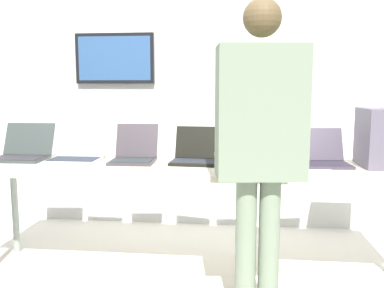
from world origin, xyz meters
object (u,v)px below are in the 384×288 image
Objects in this scene: laptop_station_0 at (23,151)px; laptop_station_3 at (196,154)px; laptop_station_1 at (77,152)px; laptop_station_2 at (134,153)px; workbench at (193,172)px; laptop_station_4 at (255,155)px; laptop_station_5 at (320,157)px; person at (259,136)px.

laptop_station_0 is 1.28m from laptop_station_3.
laptop_station_1 is 0.42m from laptop_station_2.
workbench is 8.02× the size of laptop_station_0.
laptop_station_5 is (0.43, -0.01, -0.00)m from laptop_station_4.
laptop_station_0 is 1.10× the size of laptop_station_2.
laptop_station_3 is (0.44, 0.01, -0.00)m from laptop_station_2.
workbench is 1.77× the size of person.
laptop_station_2 is at bearing -179.62° from laptop_station_5.
laptop_station_0 is at bearing 177.13° from laptop_station_1.
person is at bearing -56.88° from workbench.
laptop_station_0 is at bearing 179.70° from laptop_station_5.
laptop_station_2 is at bearing 0.24° from laptop_station_1.
laptop_station_1 is 1.46m from person.
workbench is 8.78× the size of laptop_station_4.
laptop_station_1 is at bearing 173.90° from workbench.
laptop_station_0 is 1.69m from laptop_station_4.
laptop_station_2 is (-0.43, 0.09, 0.11)m from workbench.
laptop_station_3 is at bearing 118.68° from person.
laptop_station_3 is at bearing -179.88° from laptop_station_5.
laptop_station_3 is at bearing -178.60° from laptop_station_4.
laptop_station_4 is at bearing 1.12° from laptop_station_2.
workbench is 0.86m from laptop_station_1.
laptop_station_5 is (1.70, 0.01, -0.00)m from laptop_station_1.
laptop_station_0 is at bearing 179.43° from laptop_station_3.
person reaches higher than laptop_station_5.
laptop_station_4 reaches higher than workbench.
laptop_station_1 is at bearing -179.66° from laptop_station_5.
workbench is 0.45m from laptop_station_4.
laptop_station_5 reaches higher than workbench.
person is (0.41, -0.62, 0.33)m from workbench.
laptop_station_3 is 0.20× the size of person.
workbench is at bearing 123.12° from person.
laptop_station_3 reaches higher than laptop_station_5.
laptop_station_1 is 1.70m from laptop_station_5.
laptop_station_4 is 0.20× the size of person.
laptop_station_5 is at bearing 0.34° from laptop_station_1.
laptop_station_0 reaches higher than laptop_station_3.
laptop_station_1 reaches higher than laptop_station_3.
laptop_station_2 is at bearing -1.32° from laptop_station_0.
laptop_station_0 reaches higher than laptop_station_5.
laptop_station_0 is 1.10× the size of laptop_station_3.
person is at bearing -29.60° from laptop_station_1.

